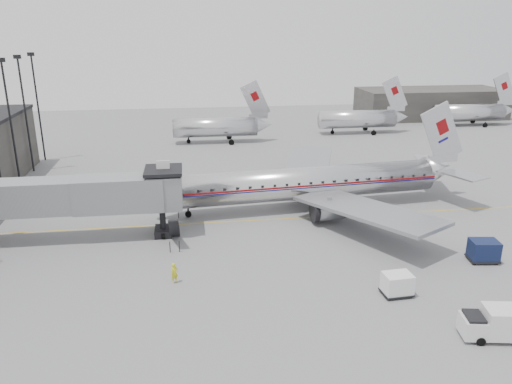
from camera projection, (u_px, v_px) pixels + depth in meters
ground at (267, 245)px, 44.92m from camera, size 160.00×160.00×0.00m
hangar at (430, 103)px, 106.23m from camera, size 30.00×12.00×6.00m
apron_line at (287, 219)px, 50.95m from camera, size 60.00×0.15×0.01m
jet_bridge at (78, 196)px, 44.84m from camera, size 21.00×6.20×7.10m
distant_aircraft_near at (216, 126)px, 83.25m from camera, size 16.39×3.20×10.26m
distant_aircraft_mid at (358, 118)px, 90.43m from camera, size 16.39×3.20×10.26m
distant_aircraft_far at (470, 112)px, 97.35m from camera, size 16.39×3.20×10.26m
airliner at (315, 182)px, 53.43m from camera, size 34.88×32.20×11.03m
service_van at (500, 323)px, 31.16m from camera, size 4.77×2.51×2.13m
baggage_cart_navy at (484, 250)px, 41.50m from camera, size 2.58×2.10×1.85m
baggage_cart_white at (397, 284)px, 36.30m from camera, size 2.23×1.76×1.68m
ramp_worker at (175, 273)px, 38.03m from camera, size 0.71×0.68×1.64m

